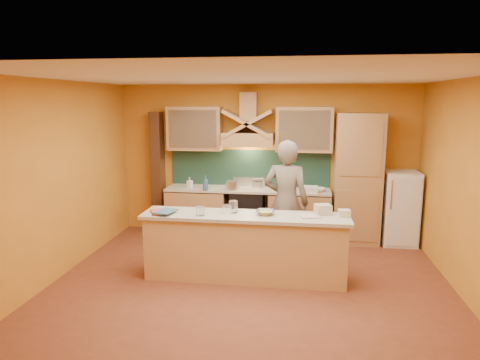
# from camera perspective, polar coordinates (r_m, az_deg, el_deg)

# --- Properties ---
(floor) EXTENTS (5.50, 5.00, 0.01)m
(floor) POSITION_cam_1_polar(r_m,az_deg,el_deg) (6.01, 1.26, -14.14)
(floor) COLOR brown
(floor) RESTS_ON ground
(ceiling) EXTENTS (5.50, 5.00, 0.01)m
(ceiling) POSITION_cam_1_polar(r_m,az_deg,el_deg) (5.47, 1.38, 13.59)
(ceiling) COLOR white
(ceiling) RESTS_ON wall_back
(wall_back) EXTENTS (5.50, 0.02, 2.80)m
(wall_back) POSITION_cam_1_polar(r_m,az_deg,el_deg) (8.03, 3.42, 2.60)
(wall_back) COLOR orange
(wall_back) RESTS_ON floor
(wall_front) EXTENTS (5.50, 0.02, 2.80)m
(wall_front) POSITION_cam_1_polar(r_m,az_deg,el_deg) (3.19, -4.04, -9.87)
(wall_front) COLOR orange
(wall_front) RESTS_ON floor
(wall_left) EXTENTS (0.02, 5.00, 2.80)m
(wall_left) POSITION_cam_1_polar(r_m,az_deg,el_deg) (6.49, -23.57, -0.19)
(wall_left) COLOR orange
(wall_left) RESTS_ON floor
(wall_right) EXTENTS (0.02, 5.00, 2.80)m
(wall_right) POSITION_cam_1_polar(r_m,az_deg,el_deg) (5.93, 28.77, -1.57)
(wall_right) COLOR orange
(wall_right) RESTS_ON floor
(base_cabinet_left) EXTENTS (1.10, 0.60, 0.86)m
(base_cabinet_left) POSITION_cam_1_polar(r_m,az_deg,el_deg) (8.12, -5.68, -4.32)
(base_cabinet_left) COLOR tan
(base_cabinet_left) RESTS_ON floor
(base_cabinet_right) EXTENTS (1.10, 0.60, 0.86)m
(base_cabinet_right) POSITION_cam_1_polar(r_m,az_deg,el_deg) (7.90, 7.88, -4.80)
(base_cabinet_right) COLOR tan
(base_cabinet_right) RESTS_ON floor
(counter_top) EXTENTS (3.00, 0.62, 0.04)m
(counter_top) POSITION_cam_1_polar(r_m,az_deg,el_deg) (7.85, 1.01, -1.28)
(counter_top) COLOR #C0B6A2
(counter_top) RESTS_ON base_cabinet_left
(stove) EXTENTS (0.60, 0.58, 0.90)m
(stove) POSITION_cam_1_polar(r_m,az_deg,el_deg) (7.95, 1.00, -4.45)
(stove) COLOR black
(stove) RESTS_ON floor
(backsplash) EXTENTS (3.00, 0.03, 0.70)m
(backsplash) POSITION_cam_1_polar(r_m,az_deg,el_deg) (8.06, 1.27, 1.57)
(backsplash) COLOR #173329
(backsplash) RESTS_ON wall_back
(range_hood) EXTENTS (0.92, 0.50, 0.24)m
(range_hood) POSITION_cam_1_polar(r_m,az_deg,el_deg) (7.76, 1.08, 5.46)
(range_hood) COLOR tan
(range_hood) RESTS_ON wall_back
(hood_chimney) EXTENTS (0.30, 0.30, 0.50)m
(hood_chimney) POSITION_cam_1_polar(r_m,az_deg,el_deg) (7.83, 1.19, 9.76)
(hood_chimney) COLOR tan
(hood_chimney) RESTS_ON wall_back
(upper_cabinet_left) EXTENTS (1.00, 0.35, 0.80)m
(upper_cabinet_left) POSITION_cam_1_polar(r_m,az_deg,el_deg) (8.00, -6.03, 6.85)
(upper_cabinet_left) COLOR tan
(upper_cabinet_left) RESTS_ON wall_back
(upper_cabinet_right) EXTENTS (1.00, 0.35, 0.80)m
(upper_cabinet_right) POSITION_cam_1_polar(r_m,az_deg,el_deg) (7.76, 8.55, 6.68)
(upper_cabinet_right) COLOR tan
(upper_cabinet_right) RESTS_ON wall_back
(pantry_column) EXTENTS (0.80, 0.60, 2.30)m
(pantry_column) POSITION_cam_1_polar(r_m,az_deg,el_deg) (7.81, 15.37, 0.15)
(pantry_column) COLOR tan
(pantry_column) RESTS_ON floor
(fridge) EXTENTS (0.58, 0.60, 1.30)m
(fridge) POSITION_cam_1_polar(r_m,az_deg,el_deg) (8.04, 20.51, -3.49)
(fridge) COLOR white
(fridge) RESTS_ON floor
(trim_column_left) EXTENTS (0.20, 0.30, 2.30)m
(trim_column_left) POSITION_cam_1_polar(r_m,az_deg,el_deg) (8.34, -10.88, 0.98)
(trim_column_left) COLOR #472816
(trim_column_left) RESTS_ON floor
(island_body) EXTENTS (2.80, 0.55, 0.88)m
(island_body) POSITION_cam_1_polar(r_m,az_deg,el_deg) (6.13, 0.67, -9.18)
(island_body) COLOR tan
(island_body) RESTS_ON floor
(island_top) EXTENTS (2.90, 0.62, 0.05)m
(island_top) POSITION_cam_1_polar(r_m,az_deg,el_deg) (5.99, 0.68, -4.85)
(island_top) COLOR #C0B6A2
(island_top) RESTS_ON island_body
(person) EXTENTS (0.77, 0.58, 1.93)m
(person) POSITION_cam_1_polar(r_m,az_deg,el_deg) (6.64, 6.16, -2.95)
(person) COLOR #70665B
(person) RESTS_ON floor
(pot_large) EXTENTS (0.33, 0.33, 0.17)m
(pot_large) POSITION_cam_1_polar(r_m,az_deg,el_deg) (7.73, -0.95, -0.81)
(pot_large) COLOR silver
(pot_large) RESTS_ON stove
(pot_small) EXTENTS (0.26, 0.26, 0.14)m
(pot_small) POSITION_cam_1_polar(r_m,az_deg,el_deg) (7.98, 2.31, -0.57)
(pot_small) COLOR #ADACB3
(pot_small) RESTS_ON stove
(soap_bottle_a) EXTENTS (0.11, 0.11, 0.19)m
(soap_bottle_a) POSITION_cam_1_polar(r_m,az_deg,el_deg) (7.98, -6.72, -0.31)
(soap_bottle_a) COLOR silver
(soap_bottle_a) RESTS_ON counter_top
(soap_bottle_b) EXTENTS (0.14, 0.14, 0.26)m
(soap_bottle_b) POSITION_cam_1_polar(r_m,az_deg,el_deg) (7.69, -4.62, -0.40)
(soap_bottle_b) COLOR #305886
(soap_bottle_b) RESTS_ON counter_top
(bowl_back) EXTENTS (0.23, 0.23, 0.07)m
(bowl_back) POSITION_cam_1_polar(r_m,az_deg,el_deg) (7.70, 10.49, -1.27)
(bowl_back) COLOR silver
(bowl_back) RESTS_ON counter_top
(dish_rack) EXTENTS (0.31, 0.25, 0.10)m
(dish_rack) POSITION_cam_1_polar(r_m,az_deg,el_deg) (7.61, 9.26, -1.23)
(dish_rack) COLOR white
(dish_rack) RESTS_ON counter_top
(book_lower) EXTENTS (0.34, 0.38, 0.03)m
(book_lower) POSITION_cam_1_polar(r_m,az_deg,el_deg) (6.15, -11.72, -4.27)
(book_lower) COLOR #C35445
(book_lower) RESTS_ON island_top
(book_upper) EXTENTS (0.30, 0.36, 0.02)m
(book_upper) POSITION_cam_1_polar(r_m,az_deg,el_deg) (6.15, -10.77, -4.05)
(book_upper) COLOR #3A6180
(book_upper) RESTS_ON island_top
(jar_large) EXTENTS (0.15, 0.15, 0.17)m
(jar_large) POSITION_cam_1_polar(r_m,az_deg,el_deg) (6.06, -0.91, -3.58)
(jar_large) COLOR white
(jar_large) RESTS_ON island_top
(jar_small) EXTENTS (0.14, 0.14, 0.12)m
(jar_small) POSITION_cam_1_polar(r_m,az_deg,el_deg) (5.95, -5.29, -4.13)
(jar_small) COLOR silver
(jar_small) RESTS_ON island_top
(kitchen_scale) EXTENTS (0.14, 0.14, 0.09)m
(kitchen_scale) POSITION_cam_1_polar(r_m,az_deg,el_deg) (6.05, -1.75, -3.99)
(kitchen_scale) COLOR white
(kitchen_scale) RESTS_ON island_top
(mixing_bowl) EXTENTS (0.27, 0.27, 0.06)m
(mixing_bowl) POSITION_cam_1_polar(r_m,az_deg,el_deg) (5.97, 3.40, -4.35)
(mixing_bowl) COLOR silver
(mixing_bowl) RESTS_ON island_top
(cloth) EXTENTS (0.30, 0.26, 0.02)m
(cloth) POSITION_cam_1_polar(r_m,az_deg,el_deg) (5.93, 9.30, -4.80)
(cloth) COLOR beige
(cloth) RESTS_ON island_top
(grocery_bag_a) EXTENTS (0.26, 0.23, 0.14)m
(grocery_bag_a) POSITION_cam_1_polar(r_m,az_deg,el_deg) (6.08, 10.98, -3.87)
(grocery_bag_a) COLOR beige
(grocery_bag_a) RESTS_ON island_top
(grocery_bag_b) EXTENTS (0.17, 0.14, 0.10)m
(grocery_bag_b) POSITION_cam_1_polar(r_m,az_deg,el_deg) (6.03, 13.74, -4.32)
(grocery_bag_b) COLOR beige
(grocery_bag_b) RESTS_ON island_top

